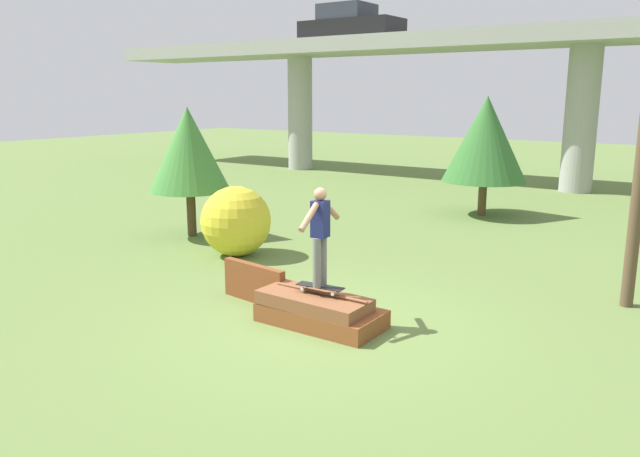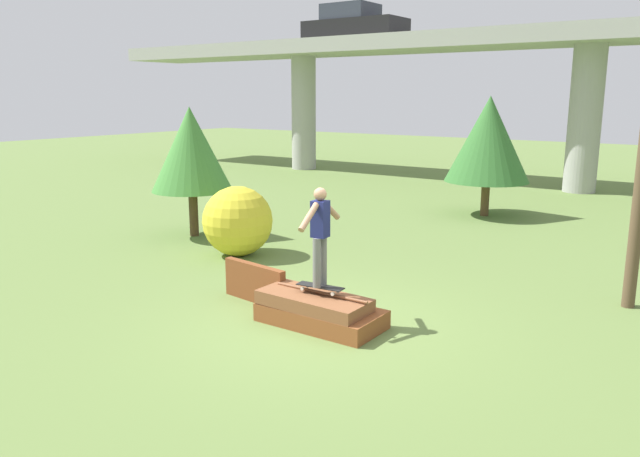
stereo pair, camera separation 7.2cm
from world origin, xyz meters
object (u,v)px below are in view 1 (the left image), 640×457
skater (320,231)px  bush_yellow_flowering (236,221)px  tree_mid_back (189,150)px  tree_behind_left (486,139)px  car_on_overpass_mid (350,25)px  skateboard (320,287)px

skater → bush_yellow_flowering: skater is taller
tree_mid_back → tree_behind_left: bearing=53.6°
car_on_overpass_mid → skateboard: bearing=-59.2°
skateboard → tree_behind_left: 9.92m
car_on_overpass_mid → tree_mid_back: car_on_overpass_mid is taller
car_on_overpass_mid → tree_behind_left: size_ratio=1.30×
skater → car_on_overpass_mid: car_on_overpass_mid is taller
skater → bush_yellow_flowering: 4.53m
tree_mid_back → car_on_overpass_mid: bearing=105.9°
tree_behind_left → tree_mid_back: bearing=-126.4°
skater → tree_mid_back: 6.78m
tree_mid_back → skater: bearing=-27.8°
skateboard → tree_behind_left: tree_behind_left is taller
skater → bush_yellow_flowering: bearing=148.1°
car_on_overpass_mid → skater: bearing=-59.2°
skater → skateboard: bearing=63.4°
car_on_overpass_mid → bush_yellow_flowering: bearing=-67.0°
skateboard → tree_behind_left: (-1.13, 9.73, 1.56)m
car_on_overpass_mid → tree_behind_left: (8.59, -6.55, -4.09)m
skateboard → skater: skater is taller
tree_mid_back → bush_yellow_flowering: size_ratio=2.08×
skateboard → bush_yellow_flowering: bush_yellow_flowering is taller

